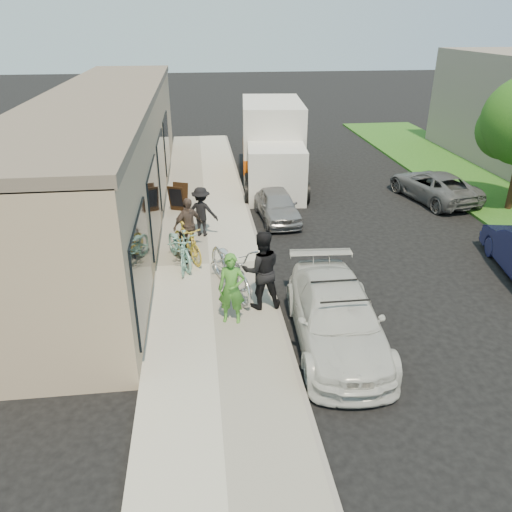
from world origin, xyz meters
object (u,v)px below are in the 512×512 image
cruiser_bike_a (184,251)px  sandwich_board (178,197)px  bystander_b (188,226)px  sedan_white (336,317)px  moving_truck (273,147)px  far_car_gray (433,186)px  cruiser_bike_c (187,242)px  man_standing (262,270)px  bike_rack (183,245)px  tandem_bike (231,267)px  bystander_a (201,212)px  cruiser_bike_b (180,246)px  sedan_silver (277,205)px  woman_rider (232,289)px

cruiser_bike_a → sandwich_board: bearing=97.2°
bystander_b → cruiser_bike_a: bearing=-133.2°
sandwich_board → sedan_white: (3.54, -8.41, 0.01)m
moving_truck → bystander_b: bearing=-110.3°
sedan_white → far_car_gray: bearing=58.2°
sedan_white → cruiser_bike_c: bearing=130.3°
man_standing → bystander_b: (-1.72, 3.24, -0.12)m
bike_rack → man_standing: size_ratio=0.42×
moving_truck → far_car_gray: 6.77m
cruiser_bike_a → tandem_bike: bearing=-46.4°
sedan_white → bike_rack: bearing=131.7°
far_car_gray → bystander_a: (-8.98, -2.85, 0.38)m
sandwich_board → bystander_a: bystander_a is taller
cruiser_bike_c → bystander_b: bearing=58.6°
sedan_white → moving_truck: bearing=91.4°
cruiser_bike_b → bystander_b: 0.78m
sedan_silver → cruiser_bike_c: size_ratio=1.74×
sedan_silver → bystander_b: (-3.04, -2.77, 0.46)m
sedan_white → man_standing: size_ratio=2.36×
sedan_silver → cruiser_bike_b: bearing=-137.8°
tandem_bike → bystander_b: 2.63m
bike_rack → far_car_gray: far_car_gray is taller
cruiser_bike_b → tandem_bike: bearing=-72.0°
cruiser_bike_c → moving_truck: bearing=39.8°
bike_rack → man_standing: man_standing is taller
cruiser_bike_c → bystander_b: 0.54m
moving_truck → cruiser_bike_b: 9.06m
tandem_bike → sedan_silver: bearing=51.3°
man_standing → cruiser_bike_b: man_standing is taller
tandem_bike → cruiser_bike_a: size_ratio=1.51×
sedan_silver → moving_truck: bearing=79.6°
tandem_bike → woman_rider: (-0.07, -1.41, 0.17)m
bike_rack → sedan_silver: size_ratio=0.26×
sedan_silver → cruiser_bike_a: 4.91m
tandem_bike → sandwich_board: bearing=85.6°
sandwich_board → moving_truck: moving_truck is taller
sedan_white → sedan_silver: size_ratio=1.46×
man_standing → bystander_b: size_ratio=1.15×
sedan_white → cruiser_bike_b: size_ratio=2.32×
sandwich_board → woman_rider: 7.65m
sedan_white → moving_truck: (0.43, 12.22, 0.80)m
woman_rider → cruiser_bike_a: 3.06m
cruiser_bike_c → bystander_a: bystander_a is taller
cruiser_bike_a → bystander_b: bystander_b is taller
woman_rider → cruiser_bike_c: 3.54m
bystander_a → cruiser_bike_c: bearing=90.3°
tandem_bike → woman_rider: woman_rider is taller
moving_truck → bystander_b: size_ratio=4.04×
moving_truck → cruiser_bike_c: size_ratio=3.81×
sandwich_board → far_car_gray: size_ratio=0.23×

